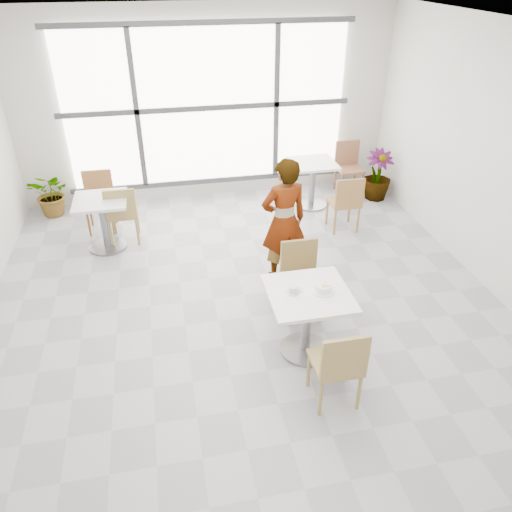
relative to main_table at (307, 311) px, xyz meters
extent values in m
plane|color=#9E9EA5|center=(-0.45, 0.67, -0.52)|extent=(7.00, 7.00, 0.00)
plane|color=white|center=(-0.45, 0.67, 2.48)|extent=(7.00, 7.00, 0.00)
plane|color=silver|center=(-0.45, 4.17, 0.98)|extent=(6.00, 0.00, 6.00)
cube|color=white|center=(-0.45, 4.11, 0.98)|extent=(4.40, 0.04, 2.40)
cube|color=#3F3F42|center=(-0.45, 4.08, 0.98)|extent=(4.60, 0.05, 0.08)
cube|color=#3F3F42|center=(-1.55, 4.08, 0.98)|extent=(0.08, 0.05, 2.40)
cube|color=#3F3F42|center=(0.65, 4.08, 0.98)|extent=(0.08, 0.05, 2.40)
cube|color=#3F3F42|center=(-0.45, 4.08, -0.24)|extent=(4.60, 0.05, 0.08)
cube|color=#3F3F42|center=(-0.45, 4.08, 2.20)|extent=(4.60, 0.05, 0.08)
cube|color=white|center=(0.00, 0.00, 0.21)|extent=(0.80, 0.80, 0.04)
cylinder|color=gray|center=(0.00, 0.00, -0.17)|extent=(0.10, 0.10, 0.71)
cylinder|color=gray|center=(0.00, 0.00, -0.51)|extent=(0.52, 0.52, 0.03)
cube|color=#A0864D|center=(0.07, -0.66, -0.09)|extent=(0.42, 0.42, 0.04)
cube|color=#A0864D|center=(0.07, -0.85, 0.14)|extent=(0.42, 0.04, 0.42)
cylinder|color=#A0864D|center=(0.25, -0.48, -0.32)|extent=(0.04, 0.04, 0.41)
cylinder|color=#A0864D|center=(0.25, -0.84, -0.32)|extent=(0.04, 0.04, 0.41)
cylinder|color=#A0864D|center=(-0.11, -0.48, -0.32)|extent=(0.04, 0.04, 0.41)
cylinder|color=#A0864D|center=(-0.11, -0.84, -0.32)|extent=(0.04, 0.04, 0.41)
cube|color=olive|center=(0.13, 0.62, -0.09)|extent=(0.42, 0.42, 0.04)
cube|color=olive|center=(0.13, 0.81, 0.14)|extent=(0.42, 0.04, 0.42)
cylinder|color=olive|center=(-0.05, 0.44, -0.32)|extent=(0.04, 0.04, 0.41)
cylinder|color=olive|center=(-0.05, 0.80, -0.32)|extent=(0.04, 0.04, 0.41)
cylinder|color=olive|center=(0.31, 0.44, -0.32)|extent=(0.04, 0.04, 0.41)
cylinder|color=olive|center=(0.31, 0.80, -0.32)|extent=(0.04, 0.04, 0.41)
cylinder|color=white|center=(0.14, -0.02, 0.23)|extent=(0.21, 0.21, 0.01)
cylinder|color=white|center=(0.14, -0.02, 0.27)|extent=(0.16, 0.16, 0.07)
torus|color=white|center=(0.14, -0.02, 0.31)|extent=(0.16, 0.16, 0.01)
cylinder|color=beige|center=(0.14, -0.02, 0.27)|extent=(0.14, 0.14, 0.05)
cylinder|color=#F6E59F|center=(0.14, -0.02, 0.31)|extent=(0.03, 0.03, 0.02)
cylinder|color=#F7EA9F|center=(0.12, -0.04, 0.31)|extent=(0.03, 0.03, 0.02)
cylinder|color=beige|center=(0.18, -0.04, 0.31)|extent=(0.03, 0.03, 0.02)
cylinder|color=beige|center=(0.13, -0.04, 0.31)|extent=(0.03, 0.03, 0.01)
cylinder|color=beige|center=(0.12, -0.02, 0.31)|extent=(0.03, 0.03, 0.02)
cylinder|color=#F5E99E|center=(0.15, -0.03, 0.31)|extent=(0.03, 0.03, 0.02)
cylinder|color=#F1EA9C|center=(0.18, 0.01, 0.30)|extent=(0.03, 0.03, 0.01)
cylinder|color=#F3E99C|center=(0.13, -0.05, 0.31)|extent=(0.03, 0.03, 0.01)
cylinder|color=beige|center=(0.14, -0.01, 0.31)|extent=(0.03, 0.03, 0.01)
cylinder|color=beige|center=(0.14, -0.02, 0.31)|extent=(0.03, 0.03, 0.02)
cylinder|color=beige|center=(0.13, -0.02, 0.30)|extent=(0.03, 0.03, 0.02)
cylinder|color=beige|center=(0.14, -0.01, 0.30)|extent=(0.03, 0.03, 0.02)
cylinder|color=#F7E99F|center=(0.14, -0.06, 0.31)|extent=(0.03, 0.03, 0.01)
cylinder|color=beige|center=(0.17, 0.02, 0.31)|extent=(0.03, 0.03, 0.01)
cylinder|color=silver|center=(-0.15, 0.03, 0.23)|extent=(0.13, 0.13, 0.01)
cylinder|color=silver|center=(-0.15, 0.03, 0.27)|extent=(0.08, 0.08, 0.06)
torus|color=silver|center=(-0.11, 0.03, 0.27)|extent=(0.05, 0.01, 0.05)
cylinder|color=black|center=(-0.15, 0.03, 0.29)|extent=(0.07, 0.07, 0.00)
cube|color=#ABACB0|center=(-0.10, 0.01, 0.24)|extent=(0.09, 0.05, 0.00)
sphere|color=#ABACB0|center=(-0.07, 0.02, 0.24)|extent=(0.02, 0.02, 0.02)
imported|color=black|center=(0.11, 1.41, 0.28)|extent=(0.63, 0.47, 1.60)
cube|color=silver|center=(-2.13, 2.62, 0.21)|extent=(0.70, 0.70, 0.04)
cylinder|color=slate|center=(-2.13, 2.62, -0.17)|extent=(0.10, 0.10, 0.71)
cylinder|color=slate|center=(-2.13, 2.62, -0.51)|extent=(0.52, 0.52, 0.03)
cube|color=white|center=(1.10, 3.37, 0.21)|extent=(0.70, 0.70, 0.04)
cylinder|color=gray|center=(1.10, 3.37, -0.17)|extent=(0.10, 0.10, 0.71)
cylinder|color=gray|center=(1.10, 3.37, -0.51)|extent=(0.52, 0.52, 0.03)
cube|color=#998146|center=(-1.88, 2.80, -0.09)|extent=(0.42, 0.42, 0.04)
cube|color=#998146|center=(-1.88, 2.61, 0.14)|extent=(0.42, 0.04, 0.42)
cylinder|color=#998146|center=(-1.70, 2.98, -0.32)|extent=(0.04, 0.04, 0.41)
cylinder|color=#998146|center=(-1.70, 2.62, -0.32)|extent=(0.04, 0.04, 0.41)
cylinder|color=#998146|center=(-2.06, 2.98, -0.32)|extent=(0.04, 0.04, 0.41)
cylinder|color=#998146|center=(-2.06, 2.62, -0.32)|extent=(0.04, 0.04, 0.41)
cube|color=#9B683A|center=(-2.22, 3.20, -0.09)|extent=(0.42, 0.42, 0.04)
cube|color=#9B683A|center=(-2.22, 3.39, 0.14)|extent=(0.42, 0.04, 0.42)
cylinder|color=#9B683A|center=(-2.40, 3.02, -0.32)|extent=(0.04, 0.04, 0.41)
cylinder|color=#9B683A|center=(-2.40, 3.38, -0.32)|extent=(0.04, 0.04, 0.41)
cylinder|color=#9B683A|center=(-2.04, 3.02, -0.32)|extent=(0.04, 0.04, 0.41)
cylinder|color=#9B683A|center=(-2.04, 3.38, -0.32)|extent=(0.04, 0.04, 0.41)
cube|color=#9E713E|center=(1.32, 2.50, -0.09)|extent=(0.42, 0.42, 0.04)
cube|color=#9E713E|center=(1.32, 2.31, 0.14)|extent=(0.42, 0.04, 0.42)
cylinder|color=#9E713E|center=(1.50, 2.68, -0.32)|extent=(0.04, 0.04, 0.41)
cylinder|color=#9E713E|center=(1.50, 2.32, -0.32)|extent=(0.04, 0.04, 0.41)
cylinder|color=#9E713E|center=(1.14, 2.68, -0.32)|extent=(0.04, 0.04, 0.41)
cylinder|color=#9E713E|center=(1.14, 2.32, -0.32)|extent=(0.04, 0.04, 0.41)
cube|color=#966444|center=(1.88, 3.73, -0.09)|extent=(0.42, 0.42, 0.04)
cube|color=#966444|center=(1.88, 3.92, 0.14)|extent=(0.42, 0.04, 0.42)
cylinder|color=#966444|center=(1.70, 3.55, -0.32)|extent=(0.04, 0.04, 0.41)
cylinder|color=#966444|center=(1.70, 3.91, -0.32)|extent=(0.04, 0.04, 0.41)
cylinder|color=#966444|center=(2.06, 3.55, -0.32)|extent=(0.04, 0.04, 0.41)
cylinder|color=#966444|center=(2.06, 3.91, -0.32)|extent=(0.04, 0.04, 0.41)
imported|color=#548540|center=(-2.98, 3.87, -0.17)|extent=(0.82, 0.78, 0.72)
imported|color=#5B8540|center=(2.25, 3.41, -0.10)|extent=(0.48, 0.48, 0.84)
camera|label=1|loc=(-1.29, -3.72, 3.03)|focal=34.61mm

